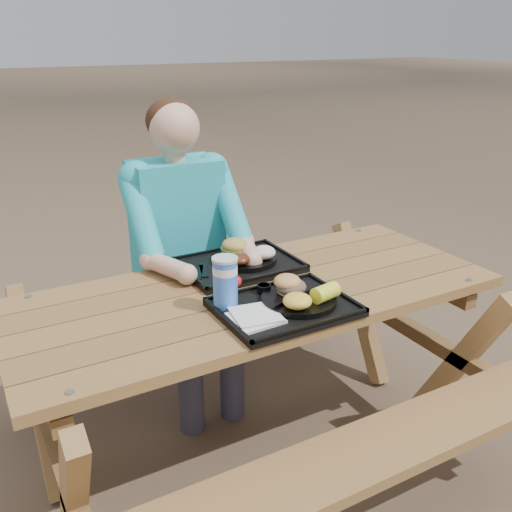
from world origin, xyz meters
TOP-DOWN VIEW (x-y plane):
  - ground at (0.00, 0.00)m, footprint 60.00×60.00m
  - picnic_table at (0.00, 0.00)m, footprint 1.80×1.49m
  - tray_near at (-0.00, -0.21)m, footprint 0.45×0.35m
  - tray_far at (0.04, 0.21)m, footprint 0.45×0.35m
  - plate_near at (0.05, -0.21)m, footprint 0.26×0.26m
  - plate_far at (0.07, 0.22)m, footprint 0.26×0.26m
  - napkin_stack at (-0.14, -0.25)m, footprint 0.16×0.16m
  - soda_cup at (-0.18, -0.11)m, footprint 0.08×0.08m
  - condiment_bbq at (-0.01, -0.08)m, footprint 0.05×0.05m
  - condiment_mustard at (0.06, -0.07)m, footprint 0.05×0.05m
  - sandwich at (0.05, -0.16)m, footprint 0.10×0.10m
  - mac_cheese at (0.00, -0.27)m, footprint 0.10×0.10m
  - corn_cob at (0.12, -0.27)m, footprint 0.11×0.11m
  - cutlery_far at (-0.12, 0.21)m, footprint 0.06×0.14m
  - burger at (0.05, 0.27)m, footprint 0.11×0.11m
  - baked_beans at (0.01, 0.16)m, footprint 0.09×0.09m
  - potato_salad at (0.13, 0.16)m, footprint 0.09×0.09m
  - diner at (-0.07, 0.57)m, footprint 0.48×0.84m

SIDE VIEW (x-z plane):
  - ground at x=0.00m, z-range 0.00..0.00m
  - picnic_table at x=0.00m, z-range 0.00..0.75m
  - diner at x=-0.07m, z-range 0.00..1.28m
  - tray_near at x=0.00m, z-range 0.75..0.77m
  - tray_far at x=0.04m, z-range 0.75..0.77m
  - cutlery_far at x=-0.12m, z-range 0.77..0.78m
  - napkin_stack at x=-0.14m, z-range 0.77..0.79m
  - plate_near at x=0.05m, z-range 0.77..0.79m
  - plate_far at x=0.07m, z-range 0.77..0.79m
  - condiment_mustard at x=0.06m, z-range 0.77..0.80m
  - condiment_bbq at x=-0.01m, z-range 0.77..0.80m
  - baked_beans at x=0.01m, z-range 0.79..0.83m
  - mac_cheese at x=0.00m, z-range 0.79..0.84m
  - potato_salad at x=0.13m, z-range 0.79..0.84m
  - corn_cob at x=0.12m, z-range 0.79..0.85m
  - burger at x=0.05m, z-range 0.79..0.89m
  - sandwich at x=0.05m, z-range 0.79..0.89m
  - soda_cup at x=-0.18m, z-range 0.77..0.94m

